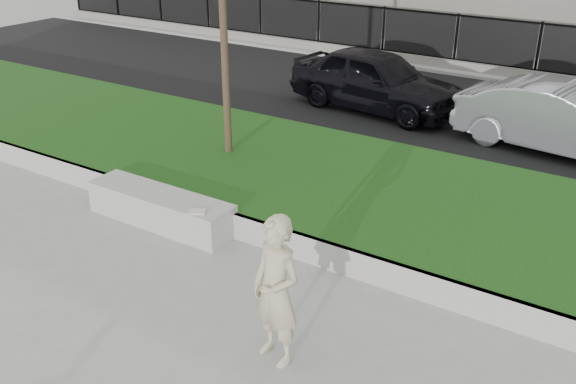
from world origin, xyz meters
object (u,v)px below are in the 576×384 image
Objects in this scene: car_dark at (376,80)px; stone_bench at (161,208)px; book at (197,212)px; man at (276,291)px; car_silver at (562,119)px.

stone_bench is at bearing -174.66° from car_dark.
book is at bearing -167.29° from car_dark.
book is at bearing 162.15° from man.
car_silver is (4.42, 6.34, 0.44)m from stone_bench.
man is at bearing -153.14° from car_dark.
car_silver is at bearing -88.72° from car_dark.
man is 0.43× the size of car_silver.
stone_bench is at bearing 136.12° from book.
stone_bench is at bearing 151.39° from car_silver.
book is at bearing -11.56° from stone_bench.
man reaches higher than car_dark.
stone_bench is 1.45× the size of man.
stone_bench is 7.74m from car_silver.
car_silver reaches higher than stone_bench.
stone_bench is 6.83m from car_dark.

